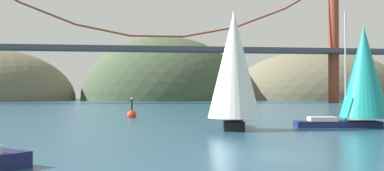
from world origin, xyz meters
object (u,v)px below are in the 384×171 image
object	(u,v)px
sailboat_white_mainsail	(234,68)
channel_buoy	(132,114)
sailboat_teal_sail	(362,75)
sailboat_yellow_sail	(360,82)

from	to	relation	value
sailboat_white_mainsail	channel_buoy	distance (m)	21.00
sailboat_white_mainsail	channel_buoy	bearing A→B (deg)	113.42
sailboat_white_mainsail	sailboat_teal_sail	world-z (taller)	sailboat_teal_sail
sailboat_white_mainsail	sailboat_yellow_sail	size ratio (longest dim) A/B	1.11
sailboat_white_mainsail	channel_buoy	xyz separation A→B (m)	(-8.14, 18.79, -4.68)
sailboat_teal_sail	sailboat_yellow_sail	bearing A→B (deg)	62.47
sailboat_white_mainsail	sailboat_teal_sail	size ratio (longest dim) A/B	0.98
sailboat_teal_sail	channel_buoy	size ratio (longest dim) A/B	3.84
sailboat_yellow_sail	sailboat_teal_sail	size ratio (longest dim) A/B	0.88
sailboat_teal_sail	channel_buoy	world-z (taller)	sailboat_teal_sail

